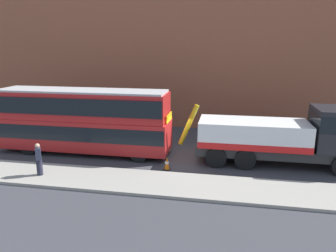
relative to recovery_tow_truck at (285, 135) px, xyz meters
The scene contains 7 objects.
ground_plane 6.10m from the recovery_tow_truck, behind, with size 120.00×120.00×0.00m, color #38383D.
near_kerb 7.26m from the recovery_tow_truck, 145.72° to the right, with size 60.00×2.80×0.15m, color gray.
building_facade 11.83m from the recovery_tow_truck, 125.66° to the left, with size 60.00×1.50×16.00m.
recovery_tow_truck is the anchor object (origin of this frame).
double_decker_bus 12.19m from the recovery_tow_truck, behind, with size 11.06×2.59×4.06m.
pedestrian_onlooker 13.44m from the recovery_tow_truck, 161.66° to the right, with size 0.43×0.48×1.71m.
traffic_cone_near_bus 6.86m from the recovery_tow_truck, 163.37° to the right, with size 0.36×0.36×0.72m.
Camera 1 is at (2.47, -18.37, 6.71)m, focal length 33.92 mm.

